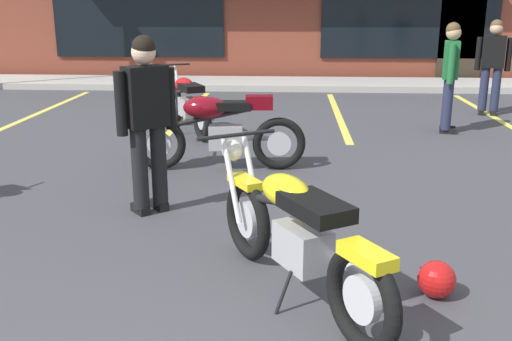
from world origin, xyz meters
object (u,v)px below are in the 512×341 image
person_in_shorts_foreground (147,115)px  motorcycle_foreground_classic (295,232)px  helmet_on_pavement (437,279)px  motorcycle_blue_standard (187,102)px  motorcycle_silver_naked (209,127)px  person_in_black_shirt (450,71)px  person_by_back_row (493,61)px

person_in_shorts_foreground → motorcycle_foreground_classic: bearing=-49.1°
motorcycle_foreground_classic → helmet_on_pavement: motorcycle_foreground_classic is taller
motorcycle_blue_standard → helmet_on_pavement: size_ratio=7.45×
motorcycle_silver_naked → motorcycle_blue_standard: same height
motorcycle_silver_naked → helmet_on_pavement: 3.68m
motorcycle_blue_standard → person_in_black_shirt: 4.07m
motorcycle_blue_standard → helmet_on_pavement: (2.64, -5.23, -0.33)m
motorcycle_blue_standard → person_in_shorts_foreground: size_ratio=1.16×
motorcycle_blue_standard → person_in_black_shirt: bearing=2.7°
motorcycle_foreground_classic → motorcycle_silver_naked: 3.27m
motorcycle_silver_naked → person_in_black_shirt: person_in_black_shirt is taller
motorcycle_foreground_classic → person_in_shorts_foreground: person_in_shorts_foreground is taller
person_in_shorts_foreground → person_by_back_row: size_ratio=1.00×
motorcycle_foreground_classic → motorcycle_blue_standard: (-1.66, 5.26, 0.00)m
person_in_shorts_foreground → person_by_back_row: (4.89, 5.45, 0.00)m
motorcycle_silver_naked → motorcycle_blue_standard: (-0.65, 2.15, -0.07)m
motorcycle_foreground_classic → person_by_back_row: 7.88m
motorcycle_blue_standard → person_in_black_shirt: size_ratio=1.16×
person_in_black_shirt → person_by_back_row: size_ratio=1.00×
motorcycle_blue_standard → motorcycle_foreground_classic: bearing=-72.4°
motorcycle_silver_naked → person_in_shorts_foreground: size_ratio=1.26×
person_by_back_row → person_in_black_shirt: bearing=-125.9°
person_by_back_row → motorcycle_silver_naked: bearing=-139.1°
motorcycle_silver_naked → person_in_shorts_foreground: (-0.36, -1.53, 0.42)m
motorcycle_foreground_classic → person_in_black_shirt: 5.96m
motorcycle_blue_standard → helmet_on_pavement: bearing=-63.2°
person_in_black_shirt → person_in_shorts_foreground: (-3.74, -3.87, 0.00)m
person_in_shorts_foreground → person_by_back_row: 7.33m
motorcycle_blue_standard → person_in_black_shirt: person_in_black_shirt is taller
motorcycle_foreground_classic → helmet_on_pavement: size_ratio=7.19×
person_in_shorts_foreground → helmet_on_pavement: size_ratio=6.44×
motorcycle_foreground_classic → person_by_back_row: size_ratio=1.12×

